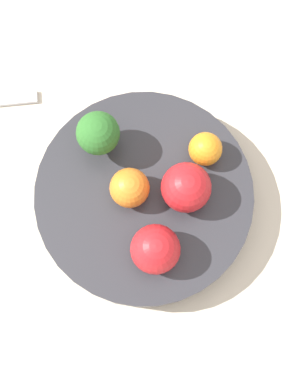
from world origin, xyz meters
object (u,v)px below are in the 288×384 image
object	(u,v)px
spoon	(9,99)
orange_front	(205,149)
apple_red	(186,187)
orange_back	(130,188)
bowl	(144,198)
broccoli	(98,134)
apple_green	(155,249)

from	to	relation	value
spoon	orange_front	bearing A→B (deg)	52.04
apple_red	orange_front	world-z (taller)	apple_red
apple_red	orange_back	bearing A→B (deg)	-109.21
bowl	apple_red	world-z (taller)	apple_red
bowl	orange_front	world-z (taller)	orange_front
bowl	orange_back	world-z (taller)	orange_back
broccoli	apple_green	world-z (taller)	broccoli
apple_red	orange_back	size ratio (longest dim) A/B	1.25
broccoli	spoon	xyz separation A→B (m)	(-0.11, -0.09, -0.08)
bowl	spoon	size ratio (longest dim) A/B	3.42
spoon	apple_red	bearing A→B (deg)	40.30
orange_front	spoon	size ratio (longest dim) A/B	0.52
bowl	apple_red	distance (m)	0.07
apple_red	apple_green	size ratio (longest dim) A/B	1.03
broccoli	orange_front	world-z (taller)	broccoli
orange_front	orange_back	bearing A→B (deg)	-80.01
orange_back	spoon	size ratio (longest dim) A/B	0.61
bowl	apple_green	world-z (taller)	apple_green
apple_green	spoon	xyz separation A→B (m)	(-0.25, -0.11, -0.07)
broccoli	orange_back	world-z (taller)	broccoli
apple_green	orange_back	size ratio (longest dim) A/B	1.21
apple_green	broccoli	bearing A→B (deg)	-171.92
broccoli	apple_red	world-z (taller)	broccoli
apple_red	bowl	bearing A→B (deg)	-107.39
apple_red	spoon	bearing A→B (deg)	-139.70
bowl	spoon	distance (m)	0.22
broccoli	apple_green	bearing A→B (deg)	8.08
broccoli	apple_red	distance (m)	0.12
broccoli	spoon	world-z (taller)	broccoli
bowl	orange_back	distance (m)	0.05
bowl	apple_green	distance (m)	0.09
bowl	broccoli	distance (m)	0.10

